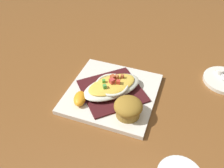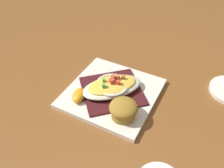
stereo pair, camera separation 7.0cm
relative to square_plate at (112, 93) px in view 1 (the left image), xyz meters
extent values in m
plane|color=brown|center=(0.00, 0.00, -0.01)|extent=(2.60, 2.60, 0.00)
cube|color=silver|center=(0.00, 0.00, 0.00)|extent=(0.31, 0.31, 0.01)
cube|color=#431518|center=(0.00, 0.00, 0.01)|extent=(0.23, 0.23, 0.01)
ellipsoid|color=silver|center=(0.00, 0.00, 0.03)|extent=(0.20, 0.18, 0.03)
torus|color=silver|center=(0.00, 0.00, 0.03)|extent=(0.14, 0.14, 0.01)
ellipsoid|color=#EAC146|center=(0.00, 0.00, 0.04)|extent=(0.17, 0.15, 0.01)
cube|color=#B85F33|center=(0.01, 0.02, 0.05)|extent=(0.02, 0.02, 0.01)
cube|color=#CB403A|center=(0.00, 0.00, 0.05)|extent=(0.02, 0.02, 0.01)
cube|color=green|center=(-0.02, 0.00, 0.05)|extent=(0.01, 0.01, 0.01)
cube|color=#AB522E|center=(0.03, 0.03, 0.05)|extent=(0.01, 0.01, 0.01)
cube|color=#B9502B|center=(0.00, 0.02, 0.05)|extent=(0.02, 0.02, 0.01)
cube|color=#D83E2F|center=(0.02, 0.00, 0.05)|extent=(0.01, 0.01, 0.01)
cube|color=#4DA045|center=(-0.02, -0.02, 0.05)|extent=(0.01, 0.01, 0.01)
cylinder|color=olive|center=(0.05, -0.09, 0.02)|extent=(0.07, 0.07, 0.03)
ellipsoid|color=olive|center=(0.05, -0.09, 0.04)|extent=(0.08, 0.08, 0.04)
ellipsoid|color=#4C0F23|center=(0.05, -0.09, 0.05)|extent=(0.03, 0.03, 0.01)
ellipsoid|color=#571B5D|center=(-0.08, -0.04, 0.01)|extent=(0.05, 0.06, 0.01)
ellipsoid|color=orange|center=(-0.09, -0.05, 0.02)|extent=(0.04, 0.06, 0.03)
cylinder|color=white|center=(0.35, 0.10, 0.00)|extent=(0.13, 0.13, 0.01)
cylinder|color=white|center=(0.34, 0.13, 0.01)|extent=(0.02, 0.02, 0.02)
camera|label=1|loc=(0.06, -0.52, 0.51)|focal=38.50mm
camera|label=2|loc=(0.13, -0.51, 0.51)|focal=38.50mm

